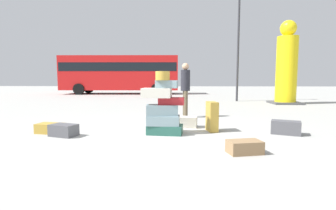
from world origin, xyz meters
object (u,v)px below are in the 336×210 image
Objects in this scene: suitcase_cream_foreground_far at (187,122)px; suitcase_tan_right_side at (212,117)px; suitcase_tower at (163,109)px; yellow_dummy_statue at (287,67)px; suitcase_charcoal_upright_blue at (64,130)px; suitcase_tan_white_trunk at (50,128)px; suitcase_charcoal_behind_tower at (286,128)px; lamp_post at (239,28)px; person_bearded_onlooker at (185,85)px; suitcase_brown_left_side at (244,147)px; parked_bus at (120,72)px.

suitcase_tan_right_side is at bearing -33.11° from suitcase_cream_foreground_far.
yellow_dummy_statue is at bearing 52.77° from suitcase_tower.
suitcase_charcoal_upright_blue reaches higher than suitcase_tan_white_trunk.
suitcase_cream_foreground_far is 2.34m from suitcase_charcoal_behind_tower.
suitcase_charcoal_behind_tower is 0.10× the size of lamp_post.
person_bearded_onlooker is at bearing 77.98° from suitcase_tower.
suitcase_tan_white_trunk is at bearing 147.63° from suitcase_brown_left_side.
person_bearded_onlooker reaches higher than suitcase_tan_right_side.
suitcase_charcoal_upright_blue is at bearing -83.35° from parked_bus.
yellow_dummy_statue is at bearing -34.06° from lamp_post.
lamp_post reaches higher than parked_bus.
suitcase_tan_right_side is 3.81m from suitcase_tan_white_trunk.
yellow_dummy_statue is at bearing 60.20° from suitcase_cream_foreground_far.
lamp_post is at bearing 63.81° from suitcase_tan_white_trunk.
suitcase_tan_white_trunk is 0.32× the size of person_bearded_onlooker.
parked_bus is at bearing -168.07° from person_bearded_onlooker.
parked_bus is at bearing 96.61° from suitcase_brown_left_side.
parked_bus reaches higher than suitcase_tower.
person_bearded_onlooker is (2.72, 2.90, 0.92)m from suitcase_charcoal_upright_blue.
suitcase_tan_right_side is at bearing 14.45° from suitcase_tan_white_trunk.
suitcase_tower is at bearing -127.23° from yellow_dummy_statue.
yellow_dummy_statue is (5.72, 7.53, 1.28)m from suitcase_tower.
suitcase_tan_right_side is 0.07× the size of parked_bus.
suitcase_tan_right_side is 1.67m from suitcase_charcoal_behind_tower.
person_bearded_onlooker is 7.22m from yellow_dummy_statue.
person_bearded_onlooker is 0.18× the size of parked_bus.
lamp_post is (3.05, 6.40, 3.03)m from person_bearded_onlooker.
suitcase_cream_foreground_far is at bearing 98.09° from suitcase_brown_left_side.
suitcase_tower reaches higher than suitcase_cream_foreground_far.
person_bearded_onlooker is (-0.60, 2.21, 0.70)m from suitcase_tan_right_side.
suitcase_charcoal_behind_tower is (1.64, -0.26, -0.20)m from suitcase_tan_right_side.
suitcase_cream_foreground_far is 0.05× the size of parked_bus.
lamp_post is at bearing 68.16° from suitcase_tower.
suitcase_tan_right_side is 0.40× the size of person_bearded_onlooker.
suitcase_cream_foreground_far is at bearing -176.49° from suitcase_charcoal_behind_tower.
suitcase_charcoal_upright_blue is 3.81m from suitcase_brown_left_side.
lamp_post reaches higher than suitcase_charcoal_behind_tower.
person_bearded_onlooker is at bearing 89.88° from suitcase_brown_left_side.
suitcase_tower reaches higher than suitcase_brown_left_side.
suitcase_charcoal_upright_blue is at bearing -178.48° from suitcase_tan_right_side.
suitcase_tan_right_side is at bearing -71.60° from parked_bus.
suitcase_cream_foreground_far is at bearing 42.14° from suitcase_charcoal_upright_blue.
parked_bus reaches higher than person_bearded_onlooker.
suitcase_charcoal_behind_tower is at bearing -11.06° from suitcase_cream_foreground_far.
suitcase_charcoal_upright_blue is 11.28m from yellow_dummy_statue.
parked_bus is at bearing 106.51° from suitcase_tower.
yellow_dummy_statue is at bearing 51.78° from suitcase_brown_left_side.
suitcase_tan_right_side reaches higher than suitcase_charcoal_behind_tower.
suitcase_cream_foreground_far reaches higher than suitcase_brown_left_side.
suitcase_tan_right_side reaches higher than suitcase_tan_white_trunk.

